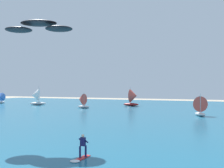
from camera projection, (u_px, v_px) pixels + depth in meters
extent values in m
cube|color=#1E607F|center=(173.00, 113.00, 46.95)|extent=(160.00, 90.00, 0.10)
cube|color=red|center=(83.00, 158.00, 16.90)|extent=(0.56, 1.43, 0.05)
cylinder|color=#19194C|center=(80.00, 152.00, 16.80)|extent=(0.14, 0.14, 0.80)
cylinder|color=#19194C|center=(86.00, 151.00, 17.01)|extent=(0.14, 0.14, 0.80)
cube|color=#19194C|center=(83.00, 142.00, 16.92)|extent=(0.38, 0.25, 0.60)
sphere|color=beige|center=(83.00, 136.00, 16.92)|extent=(0.22, 0.22, 0.22)
cylinder|color=#19194C|center=(81.00, 140.00, 17.09)|extent=(0.13, 0.51, 0.39)
cylinder|color=#19194C|center=(86.00, 141.00, 16.89)|extent=(0.13, 0.51, 0.39)
ellipsoid|color=white|center=(75.00, 161.00, 16.05)|extent=(0.75, 0.66, 0.08)
ellipsoid|color=black|center=(39.00, 23.00, 24.14)|extent=(4.19, 3.15, 0.43)
ellipsoid|color=black|center=(19.00, 30.00, 24.35)|extent=(3.23, 2.89, 0.43)
ellipsoid|color=black|center=(59.00, 29.00, 23.91)|extent=(3.23, 2.89, 0.43)
ellipsoid|color=silver|center=(2.00, 102.00, 76.02)|extent=(1.71, 3.25, 0.58)
cylinder|color=silver|center=(2.00, 96.00, 76.19)|extent=(0.10, 0.10, 3.09)
cone|color=#3F72CC|center=(1.00, 97.00, 75.52)|extent=(2.83, 1.89, 2.60)
ellipsoid|color=silver|center=(38.00, 103.00, 68.45)|extent=(4.59, 3.57, 0.83)
cylinder|color=silver|center=(39.00, 94.00, 68.52)|extent=(0.14, 0.14, 4.43)
cone|color=white|center=(35.00, 95.00, 68.36)|extent=(3.57, 4.19, 3.72)
ellipsoid|color=maroon|center=(131.00, 104.00, 64.72)|extent=(4.28, 1.50, 0.80)
cylinder|color=silver|center=(130.00, 95.00, 64.84)|extent=(0.13, 0.13, 4.27)
cone|color=#D84C3F|center=(134.00, 96.00, 64.48)|extent=(1.89, 3.60, 3.58)
ellipsoid|color=silver|center=(83.00, 107.00, 58.10)|extent=(3.38, 1.44, 0.62)
cylinder|color=silver|center=(84.00, 99.00, 58.05)|extent=(0.10, 0.10, 3.29)
cone|color=#D84C3F|center=(82.00, 99.00, 58.38)|extent=(1.70, 2.89, 2.76)
ellipsoid|color=silver|center=(200.00, 114.00, 42.00)|extent=(2.49, 3.39, 0.61)
cylinder|color=silver|center=(200.00, 103.00, 41.88)|extent=(0.10, 0.10, 3.25)
cone|color=#D84C3F|center=(199.00, 104.00, 42.58)|extent=(3.07, 2.52, 2.73)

